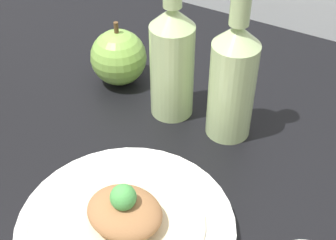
% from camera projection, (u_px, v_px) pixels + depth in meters
% --- Properties ---
extents(ground_plane, '(1.80, 1.10, 0.04)m').
position_uv_depth(ground_plane, '(158.00, 235.00, 0.56)').
color(ground_plane, black).
extents(plate, '(0.25, 0.25, 0.02)m').
position_uv_depth(plate, '(126.00, 227.00, 0.53)').
color(plate, white).
rests_on(plate, ground_plane).
extents(plated_food, '(0.18, 0.18, 0.06)m').
position_uv_depth(plated_food, '(125.00, 215.00, 0.51)').
color(plated_food, beige).
rests_on(plated_food, plate).
extents(cider_bottle_left, '(0.06, 0.06, 0.25)m').
position_uv_depth(cider_bottle_left, '(172.00, 57.00, 0.65)').
color(cider_bottle_left, '#B7D18E').
rests_on(cider_bottle_left, ground_plane).
extents(cider_bottle_right, '(0.06, 0.06, 0.25)m').
position_uv_depth(cider_bottle_right, '(236.00, 77.00, 0.61)').
color(cider_bottle_right, '#B7D18E').
rests_on(cider_bottle_right, ground_plane).
extents(apple, '(0.09, 0.09, 0.11)m').
position_uv_depth(apple, '(119.00, 57.00, 0.74)').
color(apple, '#84B74C').
rests_on(apple, ground_plane).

